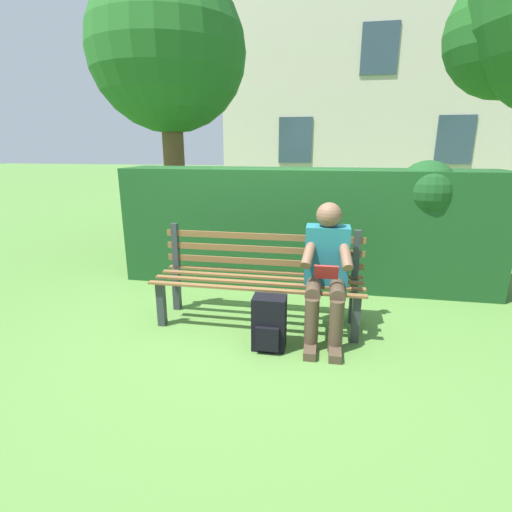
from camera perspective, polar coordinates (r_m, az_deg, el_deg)
name	(u,v)px	position (r m, az deg, el deg)	size (l,w,h in m)	color
ground	(258,323)	(3.75, 0.28, -10.00)	(60.00, 60.00, 0.00)	#517F38
park_bench	(259,275)	(3.65, 0.52, -2.89)	(1.94, 0.54, 0.90)	#2D3338
person_seated	(326,268)	(3.37, 10.42, -1.77)	(0.44, 0.73, 1.18)	#1E6672
hedge_backdrop	(307,224)	(4.69, 7.62, 4.76)	(4.40, 0.78, 1.50)	#19471E
tree	(163,58)	(6.80, -13.61, 26.75)	(2.50, 2.38, 4.22)	brown
building_facade	(371,90)	(12.64, 16.69, 22.53)	(8.13, 3.12, 6.41)	beige
backpack	(269,323)	(3.24, 1.98, -9.99)	(0.27, 0.26, 0.46)	black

